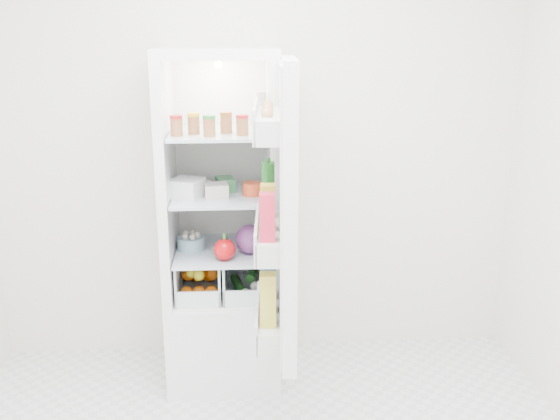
{
  "coord_description": "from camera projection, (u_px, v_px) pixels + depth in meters",
  "views": [
    {
      "loc": [
        -0.1,
        -2.0,
        1.88
      ],
      "look_at": [
        0.1,
        0.95,
        1.03
      ],
      "focal_mm": 40.0,
      "sensor_mm": 36.0,
      "label": 1
    }
  ],
  "objects": [
    {
      "name": "tub_cream",
      "position": [
        216.0,
        190.0,
        3.2
      ],
      "size": [
        0.13,
        0.13,
        0.07
      ],
      "primitive_type": "cube",
      "rotation": [
        0.0,
        0.0,
        0.12
      ],
      "color": "beige",
      "rests_on": "shelf_mid"
    },
    {
      "name": "tub_white",
      "position": [
        187.0,
        188.0,
        3.19
      ],
      "size": [
        0.2,
        0.2,
        0.1
      ],
      "primitive_type": "cube",
      "rotation": [
        0.0,
        0.0,
        -0.39
      ],
      "color": "silver",
      "rests_on": "shelf_mid"
    },
    {
      "name": "fridge_door",
      "position": [
        282.0,
        218.0,
        2.73
      ],
      "size": [
        0.2,
        0.6,
        1.3
      ],
      "rotation": [
        0.0,
        0.0,
        1.51
      ],
      "color": "white",
      "rests_on": "refrigerator"
    },
    {
      "name": "citrus_pile",
      "position": [
        200.0,
        279.0,
        3.38
      ],
      "size": [
        0.2,
        0.31,
        0.16
      ],
      "color": "orange",
      "rests_on": "refrigerator"
    },
    {
      "name": "crisper_left",
      "position": [
        200.0,
        274.0,
        3.39
      ],
      "size": [
        0.23,
        0.46,
        0.22
      ],
      "primitive_type": null,
      "color": "silver",
      "rests_on": "refrigerator"
    },
    {
      "name": "shelf_top",
      "position": [
        219.0,
        133.0,
        3.18
      ],
      "size": [
        0.49,
        0.53,
        0.02
      ],
      "primitive_type": "cube",
      "color": "silver",
      "rests_on": "refrigerator"
    },
    {
      "name": "shelf_mid",
      "position": [
        221.0,
        195.0,
        3.27
      ],
      "size": [
        0.49,
        0.53,
        0.02
      ],
      "primitive_type": "cube",
      "color": "silver",
      "rests_on": "refrigerator"
    },
    {
      "name": "crisper_right",
      "position": [
        245.0,
        272.0,
        3.4
      ],
      "size": [
        0.23,
        0.46,
        0.22
      ],
      "primitive_type": null,
      "color": "silver",
      "rests_on": "refrigerator"
    },
    {
      "name": "red_cabbage",
      "position": [
        250.0,
        239.0,
        3.28
      ],
      "size": [
        0.15,
        0.15,
        0.15
      ],
      "primitive_type": "sphere",
      "color": "#571E59",
      "rests_on": "shelf_low"
    },
    {
      "name": "refrigerator",
      "position": [
        223.0,
        259.0,
        3.44
      ],
      "size": [
        0.6,
        0.6,
        1.8
      ],
      "color": "white",
      "rests_on": "ground"
    },
    {
      "name": "condiment_jars",
      "position": [
        210.0,
        126.0,
        3.05
      ],
      "size": [
        0.38,
        0.16,
        0.08
      ],
      "color": "#B21919",
      "rests_on": "shelf_top"
    },
    {
      "name": "veg_pile",
      "position": [
        246.0,
        281.0,
        3.42
      ],
      "size": [
        0.16,
        0.3,
        0.1
      ],
      "color": "#1B531C",
      "rests_on": "refrigerator"
    },
    {
      "name": "shelf_low",
      "position": [
        222.0,
        251.0,
        3.36
      ],
      "size": [
        0.49,
        0.53,
        0.01
      ],
      "primitive_type": "cube",
      "color": "silver",
      "rests_on": "refrigerator"
    },
    {
      "name": "tub_green",
      "position": [
        225.0,
        184.0,
        3.33
      ],
      "size": [
        0.11,
        0.14,
        0.07
      ],
      "primitive_type": "cube",
      "rotation": [
        0.0,
        0.0,
        0.23
      ],
      "color": "#439452",
      "rests_on": "shelf_mid"
    },
    {
      "name": "foil_tray",
      "position": [
        198.0,
        185.0,
        3.37
      ],
      "size": [
        0.18,
        0.16,
        0.04
      ],
      "primitive_type": "cube",
      "rotation": [
        0.0,
        0.0,
        0.43
      ],
      "color": "silver",
      "rests_on": "shelf_mid"
    },
    {
      "name": "tin_red",
      "position": [
        252.0,
        189.0,
        3.24
      ],
      "size": [
        0.1,
        0.1,
        0.07
      ],
      "primitive_type": "cylinder",
      "rotation": [
        0.0,
        0.0,
        0.03
      ],
      "color": "#E24922",
      "rests_on": "shelf_mid"
    },
    {
      "name": "squeeze_bottle",
      "position": [
        261.0,
        111.0,
        3.16
      ],
      "size": [
        0.06,
        0.06,
        0.2
      ],
      "primitive_type": "cylinder",
      "rotation": [
        0.0,
        0.0,
        0.14
      ],
      "color": "silver",
      "rests_on": "shelf_top"
    },
    {
      "name": "bell_pepper",
      "position": [
        225.0,
        250.0,
        3.19
      ],
      "size": [
        0.11,
        0.11,
        0.11
      ],
      "primitive_type": "sphere",
      "color": "red",
      "rests_on": "shelf_low"
    },
    {
      "name": "mushroom_bowl",
      "position": [
        191.0,
        243.0,
        3.35
      ],
      "size": [
        0.18,
        0.18,
        0.07
      ],
      "primitive_type": "cylinder",
      "rotation": [
        0.0,
        0.0,
        0.29
      ],
      "color": "#82ADC2",
      "rests_on": "shelf_low"
    },
    {
      "name": "room_walls",
      "position": [
        269.0,
        125.0,
        2.0
      ],
      "size": [
        3.02,
        3.02,
        2.61
      ],
      "color": "silver",
      "rests_on": "ground"
    }
  ]
}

